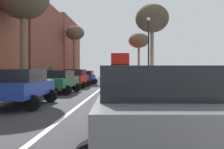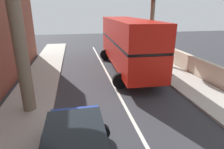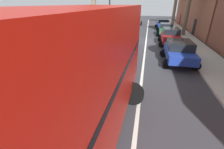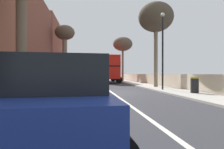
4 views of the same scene
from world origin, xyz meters
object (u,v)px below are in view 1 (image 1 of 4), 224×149
Objects in this scene: street_tree_right_3 at (152,19)px; parked_car_green_left_2 at (60,80)px; double_decker_bus at (122,66)px; parked_car_blue_left_5 at (86,76)px; street_tree_left_2 at (75,37)px; lamppost_right at (149,47)px; parked_car_grey_right_3 at (147,104)px; parked_car_blue_left_0 at (22,85)px; street_tree_right_1 at (139,41)px; litter_bin_right at (165,83)px; parked_car_red_left_1 at (76,77)px.

parked_car_green_left_2 is at bearing -132.49° from street_tree_right_3.
double_decker_bus is 2.60× the size of parked_car_blue_left_5.
street_tree_left_2 is at bearing 143.86° from street_tree_right_3.
lamppost_right is (6.80, 4.88, 2.88)m from parked_car_green_left_2.
parked_car_blue_left_0 is at bearing 131.91° from parked_car_grey_right_3.
parked_car_green_left_2 is at bearing -107.13° from street_tree_right_1.
parked_car_blue_left_5 is 12.04m from litter_bin_right.
street_tree_right_1 is 14.83m from street_tree_right_3.
street_tree_left_2 reaches higher than double_decker_bus.
parked_car_red_left_1 is at bearing -111.99° from street_tree_right_1.
street_tree_right_3 is 7.94× the size of litter_bin_right.
parked_car_red_left_1 is at bearing 155.86° from litter_bin_right.
double_decker_bus is 1.37× the size of street_tree_right_1.
lamppost_right is at bearing -42.59° from parked_car_blue_left_5.
parked_car_red_left_1 is 5.46m from parked_car_green_left_2.
street_tree_right_1 is at bearing 39.79° from street_tree_left_2.
parked_car_green_left_2 is (-4.20, -20.83, -1.43)m from double_decker_bus.
lamppost_right reaches higher than litter_bin_right.
parked_car_grey_right_3 is 35.15m from street_tree_right_1.
street_tree_left_2 reaches higher than parked_car_red_left_1.
parked_car_red_left_1 is 17.77m from parked_car_grey_right_3.
street_tree_right_1 reaches higher than double_decker_bus.
parked_car_blue_left_5 is (-0.00, 17.15, -0.02)m from parked_car_blue_left_0.
street_tree_right_3 reaches higher than litter_bin_right.
street_tree_right_3 is (7.51, 8.20, 6.08)m from parked_car_green_left_2.
street_tree_right_1 is at bearing 91.61° from street_tree_right_3.
parked_car_green_left_2 is at bearing -90.01° from parked_car_blue_left_5.
parked_car_red_left_1 reaches higher than parked_car_green_left_2.
double_decker_bus is 21.30m from parked_car_green_left_2.
street_tree_left_2 is at bearing -140.21° from street_tree_right_1.
lamppost_right is (-0.30, -18.15, -2.87)m from street_tree_right_1.
lamppost_right reaches higher than parked_car_blue_left_5.
lamppost_right is at bearing 83.77° from parked_car_grey_right_3.
litter_bin_right is (7.80, 1.96, -0.27)m from parked_car_green_left_2.
parked_car_green_left_2 is at bearing -101.41° from double_decker_bus.
double_decker_bus is at bearing 99.26° from lamppost_right.
street_tree_right_1 is (7.09, 29.04, 5.74)m from parked_car_blue_left_0.
litter_bin_right is at bearing -79.20° from double_decker_bus.
double_decker_bus is 10.14× the size of litter_bin_right.
parked_car_red_left_1 is 11.41m from street_tree_left_2.
parked_car_green_left_2 is (-0.00, 6.02, -0.01)m from parked_car_blue_left_0.
parked_car_grey_right_3 is at bearing -88.58° from double_decker_bus.
parked_car_red_left_1 is 7.39m from lamppost_right.
street_tree_right_1 reaches higher than parked_car_blue_left_5.
lamppost_right reaches higher than parked_car_red_left_1.
parked_car_blue_left_0 is 7.49m from parked_car_grey_right_3.
street_tree_right_3 is 8.91m from litter_bin_right.
parked_car_red_left_1 is at bearing 89.98° from parked_car_green_left_2.
street_tree_left_2 is (-9.29, -7.74, -0.35)m from street_tree_right_1.
parked_car_blue_left_0 is at bearing -134.34° from litter_bin_right.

